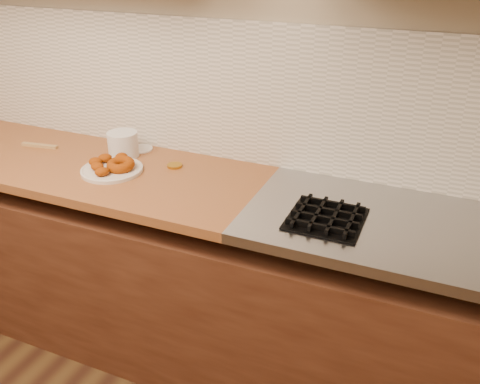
% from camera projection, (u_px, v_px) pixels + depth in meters
% --- Properties ---
extents(wall_back, '(4.00, 0.02, 2.70)m').
position_uv_depth(wall_back, '(175.00, 52.00, 2.19)').
color(wall_back, tan).
rests_on(wall_back, ground).
extents(base_cabinet, '(3.60, 0.60, 0.77)m').
position_uv_depth(base_cabinet, '(154.00, 274.00, 2.37)').
color(base_cabinet, '#58301D').
rests_on(base_cabinet, floor).
extents(butcher_block, '(2.30, 0.62, 0.04)m').
position_uv_depth(butcher_block, '(27.00, 155.00, 2.37)').
color(butcher_block, '#9C623A').
rests_on(butcher_block, base_cabinet).
extents(stovetop, '(1.30, 0.62, 0.04)m').
position_uv_depth(stovetop, '(431.00, 234.00, 1.74)').
color(stovetop, '#9EA0A5').
rests_on(stovetop, base_cabinet).
extents(backsplash, '(3.60, 0.02, 0.60)m').
position_uv_depth(backsplash, '(176.00, 86.00, 2.25)').
color(backsplash, silver).
rests_on(backsplash, wall_back).
extents(burner_grates, '(0.91, 0.26, 0.03)m').
position_uv_depth(burner_grates, '(423.00, 236.00, 1.67)').
color(burner_grates, black).
rests_on(burner_grates, stovetop).
extents(donut_plate, '(0.26, 0.26, 0.01)m').
position_uv_depth(donut_plate, '(112.00, 170.00, 2.15)').
color(donut_plate, beige).
rests_on(donut_plate, butcher_block).
extents(ring_donut, '(0.12, 0.12, 0.05)m').
position_uv_depth(ring_donut, '(121.00, 165.00, 2.13)').
color(ring_donut, '#993600').
rests_on(ring_donut, donut_plate).
extents(fried_dough_chunks, '(0.16, 0.23, 0.04)m').
position_uv_depth(fried_dough_chunks, '(105.00, 162.00, 2.16)').
color(fried_dough_chunks, '#993600').
rests_on(fried_dough_chunks, donut_plate).
extents(plastic_tub, '(0.16, 0.16, 0.11)m').
position_uv_depth(plastic_tub, '(123.00, 144.00, 2.28)').
color(plastic_tub, silver).
rests_on(plastic_tub, butcher_block).
extents(tub_lid, '(0.14, 0.14, 0.01)m').
position_uv_depth(tub_lid, '(141.00, 149.00, 2.38)').
color(tub_lid, white).
rests_on(tub_lid, butcher_block).
extents(brass_jar_lid, '(0.07, 0.07, 0.01)m').
position_uv_depth(brass_jar_lid, '(175.00, 166.00, 2.20)').
color(brass_jar_lid, '#B8871E').
rests_on(brass_jar_lid, butcher_block).
extents(wooden_utensil, '(0.19, 0.05, 0.01)m').
position_uv_depth(wooden_utensil, '(40.00, 146.00, 2.41)').
color(wooden_utensil, '#AA864E').
rests_on(wooden_utensil, butcher_block).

